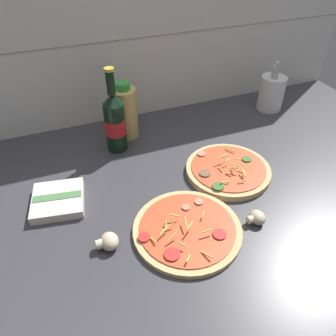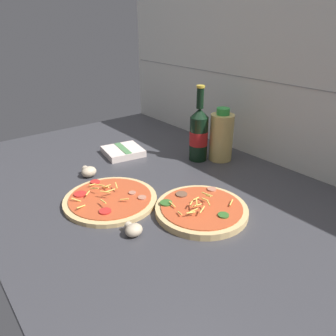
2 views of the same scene
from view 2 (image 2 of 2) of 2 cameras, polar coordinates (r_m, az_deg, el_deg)
name	(u,v)px [view 2 (image 2 of 2)]	position (r cm, az deg, el deg)	size (l,w,h in cm)	color
counter_slab	(168,204)	(93.19, 0.05, -6.32)	(160.00, 90.00, 2.50)	#38383D
tile_backsplash	(278,83)	(115.34, 18.60, 13.92)	(160.00, 1.13, 60.00)	silver
pizza_near	(110,199)	(93.03, -10.02, -5.37)	(25.93, 25.93, 3.74)	tan
pizza_far	(201,209)	(87.02, 5.81, -7.18)	(24.34, 24.34, 4.73)	tan
beer_bottle	(199,134)	(115.57, 5.38, 5.98)	(6.46, 6.46, 26.45)	black
oil_bottle	(221,136)	(117.22, 9.28, 5.46)	(8.22, 8.22, 18.78)	#D6B766
mushroom_left	(89,171)	(108.29, -13.66, -0.60)	(5.12, 4.88, 3.41)	beige
mushroom_right	(133,230)	(78.75, -6.06, -10.62)	(4.52, 4.31, 3.02)	beige
dish_towel	(123,151)	(123.43, -7.84, 2.88)	(14.91, 15.30, 2.56)	beige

